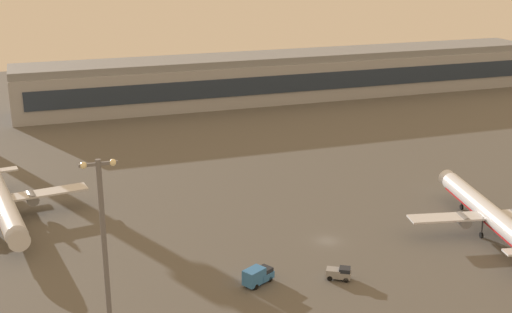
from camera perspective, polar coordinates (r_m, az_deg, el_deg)
The scene contains 7 objects.
ground_plane at distance 130.04m, azimuth 6.08°, elevation -7.13°, with size 416.00×416.00×0.00m, color #56544F.
terminal_building at distance 246.48m, azimuth 2.98°, elevation 6.86°, with size 193.63×22.40×16.40m.
airplane_terminal_side at distance 138.68m, azimuth 19.22°, elevation -4.62°, with size 32.59×41.63×10.75m.
airplane_mid_apron at distance 146.53m, azimuth -20.83°, elevation -3.47°, with size 35.22×45.09×11.58m.
cargo_loader at distance 115.82m, azimuth 7.09°, elevation -9.80°, with size 4.56×3.78×2.25m.
catering_truck at distance 113.35m, azimuth 0.14°, elevation -10.07°, with size 6.08×4.81×3.05m.
apron_light_central at distance 90.01m, azimuth -12.73°, elevation -7.84°, with size 4.80×0.90×28.78m.
Camera 1 is at (-51.20, -106.42, 54.44)m, focal length 47.07 mm.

